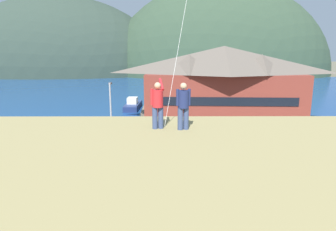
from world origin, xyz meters
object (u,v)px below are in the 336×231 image
(wharf_dock, at_px, (152,108))
(parking_light_pole, at_px, (111,111))
(parked_car_front_row_end, at_px, (268,149))
(moored_boat_wharfside, at_px, (133,105))
(parked_car_mid_row_center, at_px, (53,185))
(harbor_lodge, at_px, (223,84))
(parked_car_front_row_silver, at_px, (162,152))
(person_companion, at_px, (183,105))
(storage_shed_near_lot, at_px, (60,140))
(person_kite_flyer, at_px, (158,104))
(parked_car_lone_by_shed, at_px, (280,185))

(wharf_dock, relative_size, parking_light_pole, 1.57)
(parked_car_front_row_end, xyz_separation_m, parking_light_pole, (-15.41, 3.11, 3.05))
(moored_boat_wharfside, xyz_separation_m, parked_car_mid_row_center, (-1.82, -33.30, 0.34))
(harbor_lodge, relative_size, parking_light_pole, 3.25)
(parked_car_front_row_silver, distance_m, person_companion, 16.62)
(storage_shed_near_lot, xyz_separation_m, moored_boat_wharfside, (3.55, 26.67, -1.61))
(parked_car_front_row_silver, distance_m, parking_light_pole, 7.35)
(storage_shed_near_lot, bearing_deg, parked_car_front_row_end, 2.97)
(parked_car_front_row_silver, bearing_deg, person_kite_flyer, -89.63)
(storage_shed_near_lot, xyz_separation_m, parking_light_pole, (3.88, 4.11, 1.78))
(wharf_dock, bearing_deg, person_kite_flyer, -86.89)
(parked_car_mid_row_center, height_order, person_companion, person_companion)
(person_companion, bearing_deg, parking_light_pole, 108.46)
(moored_boat_wharfside, height_order, person_kite_flyer, person_kite_flyer)
(parked_car_mid_row_center, bearing_deg, moored_boat_wharfside, 86.88)
(parked_car_lone_by_shed, relative_size, person_companion, 2.50)
(parked_car_mid_row_center, relative_size, person_companion, 2.50)
(parked_car_mid_row_center, relative_size, parked_car_front_row_silver, 1.02)
(wharf_dock, height_order, parked_car_mid_row_center, parked_car_mid_row_center)
(wharf_dock, height_order, parked_car_front_row_silver, parked_car_front_row_silver)
(wharf_dock, bearing_deg, parked_car_front_row_silver, -85.30)
(storage_shed_near_lot, bearing_deg, moored_boat_wharfside, 82.41)
(storage_shed_near_lot, distance_m, parking_light_pole, 5.93)
(wharf_dock, xyz_separation_m, moored_boat_wharfside, (-3.56, 1.26, 0.37))
(parked_car_front_row_silver, height_order, person_companion, person_companion)
(storage_shed_near_lot, height_order, parking_light_pole, parking_light_pole)
(storage_shed_near_lot, xyz_separation_m, person_kite_flyer, (9.29, -14.77, 5.88))
(harbor_lodge, xyz_separation_m, wharf_dock, (-10.30, 10.59, -5.42))
(parking_light_pole, bearing_deg, person_companion, -71.54)
(parked_car_front_row_silver, xyz_separation_m, parked_car_front_row_end, (10.10, 0.95, 0.00))
(parked_car_lone_by_shed, xyz_separation_m, person_companion, (-7.29, -8.27, 7.13))
(moored_boat_wharfside, xyz_separation_m, parked_car_lone_by_shed, (13.97, -33.31, 0.34))
(parked_car_front_row_silver, xyz_separation_m, parked_car_lone_by_shed, (8.33, -6.70, 0.00))
(harbor_lodge, height_order, person_companion, harbor_lodge)
(parked_car_front_row_silver, bearing_deg, person_companion, -86.03)
(storage_shed_near_lot, bearing_deg, wharf_dock, 74.37)
(harbor_lodge, bearing_deg, person_kite_flyer, -105.35)
(parked_car_mid_row_center, distance_m, parked_car_front_row_end, 19.14)
(harbor_lodge, xyz_separation_m, parked_car_mid_row_center, (-15.67, -21.44, -4.71))
(parked_car_front_row_end, height_order, person_companion, person_companion)
(storage_shed_near_lot, xyz_separation_m, parked_car_lone_by_shed, (17.52, -6.64, -1.27))
(wharf_dock, relative_size, moored_boat_wharfside, 1.44)
(parked_car_lone_by_shed, bearing_deg, storage_shed_near_lot, 159.23)
(harbor_lodge, distance_m, parked_car_front_row_silver, 17.53)
(moored_boat_wharfside, relative_size, parked_car_front_row_silver, 1.79)
(harbor_lodge, xyz_separation_m, parked_car_front_row_end, (1.88, -13.81, -4.71))
(person_companion, bearing_deg, parked_car_front_row_silver, 93.97)
(person_companion, bearing_deg, wharf_dock, 94.43)
(parked_car_front_row_end, distance_m, person_companion, 19.66)
(parked_car_front_row_end, xyz_separation_m, person_companion, (-9.06, -15.92, 7.13))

